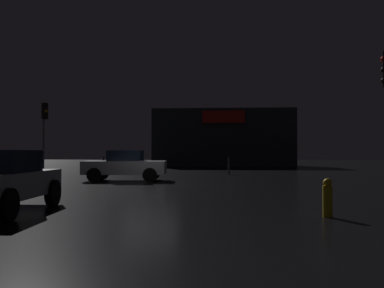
{
  "coord_description": "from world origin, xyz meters",
  "views": [
    {
      "loc": [
        3.18,
        -18.83,
        1.47
      ],
      "look_at": [
        1.52,
        5.97,
        1.94
      ],
      "focal_mm": 39.3,
      "sensor_mm": 36.0,
      "label": 1
    }
  ],
  "objects": [
    {
      "name": "ground_plane",
      "position": [
        0.0,
        0.0,
        0.0
      ],
      "size": [
        120.0,
        120.0,
        0.0
      ],
      "primitive_type": "plane",
      "color": "black"
    },
    {
      "name": "store_building",
      "position": [
        3.52,
        25.18,
        2.89
      ],
      "size": [
        14.15,
        6.56,
        5.77
      ],
      "color": "#33383D",
      "rests_on": "ground"
    },
    {
      "name": "traffic_signal_main",
      "position": [
        -7.78,
        6.7,
        3.43
      ],
      "size": [
        0.43,
        0.41,
        4.54
      ],
      "color": "#595B60",
      "rests_on": "ground"
    },
    {
      "name": "car_near",
      "position": [
        -1.62,
        2.14,
        0.79
      ],
      "size": [
        4.2,
        2.25,
        1.54
      ],
      "color": "#B7B7BF",
      "rests_on": "ground"
    },
    {
      "name": "fire_hydrant",
      "position": [
        5.6,
        -9.18,
        0.43
      ],
      "size": [
        0.22,
        0.22,
        0.87
      ],
      "color": "gold",
      "rests_on": "ground"
    },
    {
      "name": "bollard_kerb_a",
      "position": [
        -4.51,
        8.47,
        0.62
      ],
      "size": [
        0.11,
        0.11,
        1.24
      ],
      "primitive_type": "cylinder",
      "color": "#595B60",
      "rests_on": "ground"
    },
    {
      "name": "bollard_kerb_b",
      "position": [
        3.74,
        8.61,
        0.56
      ],
      "size": [
        0.13,
        0.13,
        1.12
      ],
      "primitive_type": "cylinder",
      "color": "#595B60",
      "rests_on": "ground"
    }
  ]
}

